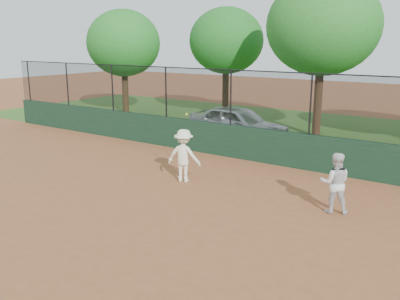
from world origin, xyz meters
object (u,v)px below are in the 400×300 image
Objects in this scene: player_main at (184,156)px; tree_2 at (323,26)px; parked_car at (238,124)px; player_second at (335,183)px; tree_0 at (123,43)px; tree_1 at (226,41)px.

tree_2 is (0.89, 8.71, 3.98)m from player_main.
player_main is (1.45, -5.75, 0.05)m from parked_car.
player_second reaches higher than parked_car.
tree_0 reaches higher than parked_car.
tree_1 is at bearing -72.02° from player_second.
parked_car is 0.75× the size of tree_0.
parked_car is 9.79m from tree_0.
tree_2 is (6.01, -1.95, 0.61)m from tree_1.
player_main reaches higher than player_second.
tree_2 reaches higher than tree_1.
tree_1 is at bearing 162.00° from tree_2.
tree_1 reaches higher than parked_car.
player_main is 0.31× the size of tree_2.
parked_car is 5.94m from player_main.
tree_0 is at bearing -177.32° from tree_2.
tree_1 is at bearing 41.18° from parked_car.
player_main is at bearing -23.25° from player_second.
tree_1 is 0.86× the size of tree_2.
tree_2 is at bearing -18.00° from tree_1.
player_main is at bearing -95.85° from tree_2.
parked_car is 0.64× the size of tree_2.
player_main is (-4.58, -0.11, 0.04)m from player_second.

